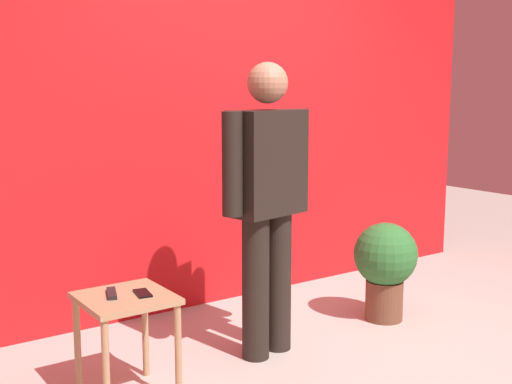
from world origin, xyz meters
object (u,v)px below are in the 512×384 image
at_px(potted_plant, 385,263).
at_px(side_table, 126,314).
at_px(standing_person, 267,195).
at_px(cell_phone, 143,293).
at_px(tv_remote, 112,293).

bearing_deg(potted_plant, side_table, -177.99).
relative_size(standing_person, potted_plant, 2.55).
height_order(side_table, potted_plant, potted_plant).
relative_size(cell_phone, potted_plant, 0.21).
distance_m(side_table, tv_remote, 0.13).
distance_m(standing_person, tv_remote, 1.08).
xyz_separation_m(cell_phone, tv_remote, (-0.14, 0.07, 0.01)).
bearing_deg(side_table, cell_phone, -20.29).
height_order(standing_person, potted_plant, standing_person).
xyz_separation_m(standing_person, potted_plant, (1.02, 0.01, -0.57)).
xyz_separation_m(standing_person, tv_remote, (-1.00, -0.02, -0.42)).
relative_size(standing_person, side_table, 3.15).
xyz_separation_m(standing_person, cell_phone, (-0.86, -0.09, -0.42)).
relative_size(standing_person, tv_remote, 10.30).
distance_m(standing_person, cell_phone, 0.96).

